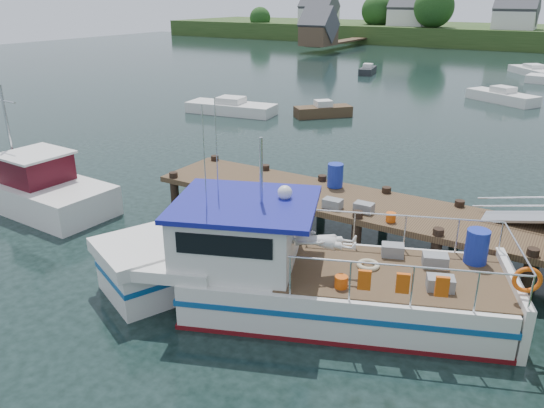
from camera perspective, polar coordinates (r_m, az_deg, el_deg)
The scene contains 9 objects.
ground_plane at distance 19.13m, azimuth 4.90°, elevation -2.78°, with size 160.00×160.00×0.00m, color black.
dock at distance 16.72m, azimuth 25.54°, elevation -0.29°, with size 16.60×3.00×4.78m.
lobster_boat at distance 14.17m, azimuth 2.03°, elevation -7.40°, with size 11.17×6.64×5.53m.
work_boat at distance 23.43m, azimuth -25.02°, elevation 1.82°, with size 8.98×3.08×4.72m.
moored_rowboat at distance 37.24m, azimuth 5.51°, elevation 9.97°, with size 3.65×3.74×1.13m.
moored_a at distance 38.21m, azimuth -4.42°, elevation 10.32°, with size 6.57×3.02×1.17m.
moored_b at distance 45.90m, azimuth 23.52°, elevation 10.56°, with size 5.77×4.37×1.23m.
moored_d at distance 63.37m, azimuth 26.31°, elevation 12.70°, with size 5.64×6.59×1.11m.
moored_e at distance 58.93m, azimuth 10.26°, elevation 13.99°, with size 2.08×4.05×1.07m.
Camera 1 is at (7.59, -15.69, 7.87)m, focal length 35.00 mm.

